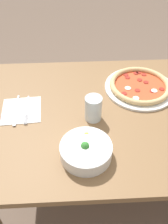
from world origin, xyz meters
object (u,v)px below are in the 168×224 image
fork (27,109)px  pizza (140,86)px  glass (93,108)px  bowl (86,150)px  knife (17,109)px

fork → pizza: bearing=101.0°
pizza → glass: size_ratio=3.06×
pizza → fork: bearing=13.2°
pizza → glass: 0.32m
bowl → glass: size_ratio=1.75×
bowl → fork: (0.26, -0.27, -0.03)m
bowl → fork: bearing=-46.6°
pizza → bowl: bowl is taller
glass → knife: bearing=-11.9°
glass → fork: bearing=-12.5°
fork → knife: bearing=-100.3°
bowl → knife: 0.41m
pizza → bowl: 0.50m
pizza → knife: (0.60, 0.12, -0.01)m
bowl → pizza: bearing=-126.3°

